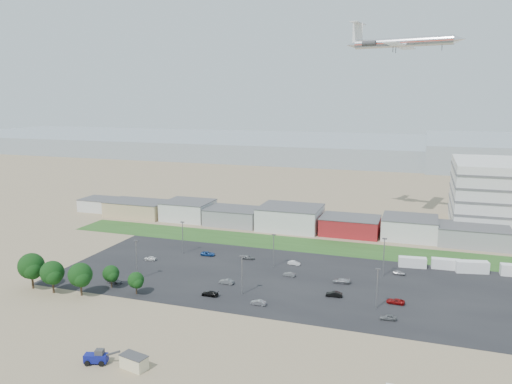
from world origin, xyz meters
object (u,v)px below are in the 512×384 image
at_px(parked_car_0, 395,301).
at_px(parked_car_6, 248,257).
at_px(tree_far_left, 32,269).
at_px(parked_car_12, 341,281).
at_px(parked_car_13, 258,303).
at_px(airliner, 403,42).
at_px(parked_car_10, 115,281).
at_px(portable_shed, 134,362).
at_px(parked_car_5, 150,258).
at_px(box_trailer_a, 412,262).
at_px(parked_car_3, 210,294).
at_px(parked_car_7, 289,274).
at_px(parked_car_11, 294,263).
at_px(parked_car_1, 334,294).
at_px(parked_car_8, 399,273).
at_px(parked_car_4, 227,281).
at_px(parked_car_9, 208,254).
at_px(telehandler, 96,357).
at_px(parked_car_2, 388,317).

height_order(parked_car_0, parked_car_6, parked_car_0).
bearing_deg(parked_car_6, tree_far_left, 125.48).
relative_size(parked_car_12, parked_car_13, 1.25).
bearing_deg(airliner, parked_car_10, -115.43).
distance_m(portable_shed, parked_car_5, 60.76).
height_order(airliner, parked_car_0, airliner).
bearing_deg(box_trailer_a, parked_car_3, -146.90).
relative_size(parked_car_0, parked_car_7, 1.27).
distance_m(tree_far_left, parked_car_11, 69.75).
xyz_separation_m(airliner, parked_car_12, (-8.79, -68.19, -66.15)).
bearing_deg(parked_car_5, parked_car_1, 75.49).
distance_m(parked_car_10, parked_car_11, 49.79).
height_order(airliner, parked_car_11, airliner).
height_order(box_trailer_a, parked_car_5, box_trailer_a).
distance_m(box_trailer_a, parked_car_8, 8.41).
relative_size(parked_car_1, parked_car_13, 1.10).
distance_m(tree_far_left, parked_car_0, 89.46).
bearing_deg(parked_car_8, parked_car_1, 151.32).
bearing_deg(parked_car_13, parked_car_8, 137.93).
height_order(parked_car_1, parked_car_4, parked_car_1).
height_order(parked_car_6, parked_car_13, parked_car_13).
height_order(airliner, parked_car_9, airliner).
bearing_deg(box_trailer_a, tree_far_left, -158.53).
height_order(portable_shed, parked_car_4, portable_shed).
xyz_separation_m(airliner, parked_car_10, (-64.57, -87.01, -66.19)).
bearing_deg(parked_car_7, parked_car_11, -167.24).
bearing_deg(parked_car_7, parked_car_4, -46.54).
distance_m(parked_car_0, parked_car_10, 70.56).
xyz_separation_m(box_trailer_a, parked_car_0, (-2.95, -28.16, -0.84)).
bearing_deg(parked_car_0, parked_car_9, -107.46).
distance_m(telehandler, parked_car_10, 40.72).
distance_m(box_trailer_a, parked_car_11, 33.52).
distance_m(parked_car_7, parked_car_10, 45.98).
distance_m(parked_car_0, parked_car_5, 71.29).
relative_size(parked_car_2, parked_car_7, 1.07).
bearing_deg(parked_car_9, parked_car_13, -142.95).
bearing_deg(parked_car_10, parked_car_7, -59.88).
bearing_deg(parked_car_8, airliner, 10.28).
distance_m(tree_far_left, parked_car_1, 75.42).
relative_size(parked_car_7, parked_car_13, 0.92).
distance_m(parked_car_1, parked_car_7, 17.26).
height_order(parked_car_5, parked_car_11, parked_car_5).
distance_m(portable_shed, airliner, 142.94).
bearing_deg(parked_car_11, parked_car_12, -118.19).
bearing_deg(parked_car_8, parked_car_5, 104.11).
height_order(parked_car_4, parked_car_12, parked_car_12).
relative_size(box_trailer_a, parked_car_0, 1.80).
xyz_separation_m(parked_car_0, parked_car_12, (-14.11, 9.06, 0.07)).
relative_size(parked_car_3, parked_car_9, 0.96).
height_order(parked_car_3, parked_car_7, parked_car_3).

